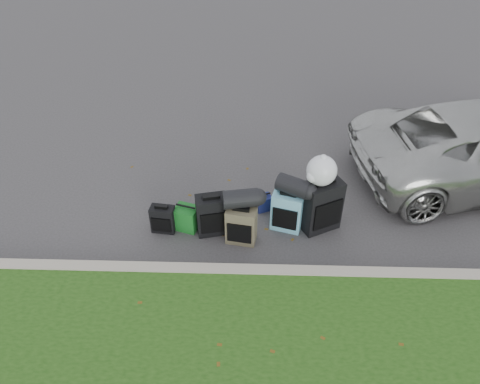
{
  "coord_description": "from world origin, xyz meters",
  "views": [
    {
      "loc": [
        0.07,
        -5.41,
        5.01
      ],
      "look_at": [
        -0.1,
        0.2,
        0.55
      ],
      "focal_mm": 35.0,
      "sensor_mm": 36.0,
      "label": 1
    }
  ],
  "objects_px": {
    "suitcase_small_black": "(163,219)",
    "suitcase_large_black_left": "(212,215)",
    "tote_green": "(187,218)",
    "suitcase_olive": "(241,225)",
    "suitcase_teal": "(287,211)",
    "tote_navy": "(263,203)",
    "suitcase_large_black_right": "(321,205)"
  },
  "relations": [
    {
      "from": "tote_navy",
      "to": "tote_green",
      "type": "bearing_deg",
      "value": 179.55
    },
    {
      "from": "suitcase_teal",
      "to": "tote_green",
      "type": "relative_size",
      "value": 1.68
    },
    {
      "from": "suitcase_small_black",
      "to": "suitcase_large_black_right",
      "type": "bearing_deg",
      "value": 10.77
    },
    {
      "from": "suitcase_olive",
      "to": "tote_green",
      "type": "bearing_deg",
      "value": 172.99
    },
    {
      "from": "tote_navy",
      "to": "suitcase_small_black",
      "type": "bearing_deg",
      "value": 177.22
    },
    {
      "from": "suitcase_olive",
      "to": "tote_navy",
      "type": "xyz_separation_m",
      "value": [
        0.34,
        0.74,
        -0.17
      ]
    },
    {
      "from": "suitcase_small_black",
      "to": "suitcase_olive",
      "type": "distance_m",
      "value": 1.22
    },
    {
      "from": "suitcase_large_black_left",
      "to": "suitcase_large_black_right",
      "type": "xyz_separation_m",
      "value": [
        1.66,
        0.16,
        0.1
      ]
    },
    {
      "from": "suitcase_small_black",
      "to": "suitcase_large_black_left",
      "type": "height_order",
      "value": "suitcase_large_black_left"
    },
    {
      "from": "suitcase_olive",
      "to": "suitcase_large_black_right",
      "type": "height_order",
      "value": "suitcase_large_black_right"
    },
    {
      "from": "suitcase_small_black",
      "to": "suitcase_large_black_right",
      "type": "height_order",
      "value": "suitcase_large_black_right"
    },
    {
      "from": "suitcase_teal",
      "to": "tote_navy",
      "type": "relative_size",
      "value": 2.5
    },
    {
      "from": "tote_green",
      "to": "suitcase_olive",
      "type": "bearing_deg",
      "value": 0.27
    },
    {
      "from": "suitcase_small_black",
      "to": "suitcase_olive",
      "type": "relative_size",
      "value": 0.74
    },
    {
      "from": "tote_green",
      "to": "tote_navy",
      "type": "relative_size",
      "value": 1.49
    },
    {
      "from": "suitcase_teal",
      "to": "tote_navy",
      "type": "bearing_deg",
      "value": 145.57
    },
    {
      "from": "suitcase_small_black",
      "to": "suitcase_large_black_left",
      "type": "bearing_deg",
      "value": 6.89
    },
    {
      "from": "suitcase_teal",
      "to": "tote_green",
      "type": "height_order",
      "value": "suitcase_teal"
    },
    {
      "from": "suitcase_teal",
      "to": "tote_navy",
      "type": "xyz_separation_m",
      "value": [
        -0.35,
        0.43,
        -0.2
      ]
    },
    {
      "from": "tote_green",
      "to": "suitcase_large_black_right",
      "type": "bearing_deg",
      "value": 19.31
    },
    {
      "from": "suitcase_large_black_left",
      "to": "tote_green",
      "type": "distance_m",
      "value": 0.43
    },
    {
      "from": "suitcase_teal",
      "to": "tote_green",
      "type": "distance_m",
      "value": 1.56
    },
    {
      "from": "suitcase_large_black_left",
      "to": "suitcase_small_black",
      "type": "bearing_deg",
      "value": 167.12
    },
    {
      "from": "suitcase_small_black",
      "to": "tote_navy",
      "type": "distance_m",
      "value": 1.65
    },
    {
      "from": "suitcase_large_black_right",
      "to": "tote_green",
      "type": "distance_m",
      "value": 2.08
    },
    {
      "from": "tote_green",
      "to": "tote_navy",
      "type": "distance_m",
      "value": 1.29
    },
    {
      "from": "suitcase_large_black_right",
      "to": "tote_navy",
      "type": "xyz_separation_m",
      "value": [
        -0.87,
        0.4,
        -0.3
      ]
    },
    {
      "from": "suitcase_large_black_left",
      "to": "tote_green",
      "type": "relative_size",
      "value": 1.7
    },
    {
      "from": "suitcase_large_black_left",
      "to": "suitcase_teal",
      "type": "distance_m",
      "value": 1.15
    },
    {
      "from": "tote_navy",
      "to": "suitcase_olive",
      "type": "bearing_deg",
      "value": -137.26
    },
    {
      "from": "suitcase_small_black",
      "to": "tote_navy",
      "type": "xyz_separation_m",
      "value": [
        1.55,
        0.55,
        -0.09
      ]
    },
    {
      "from": "suitcase_large_black_left",
      "to": "suitcase_olive",
      "type": "xyz_separation_m",
      "value": [
        0.45,
        -0.18,
        -0.03
      ]
    }
  ]
}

